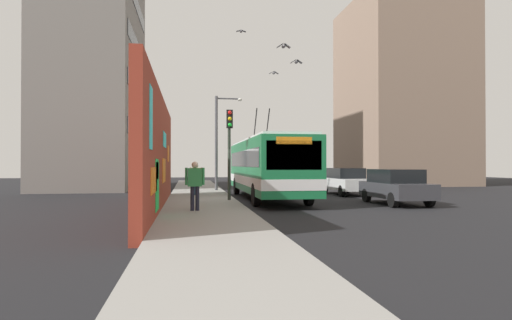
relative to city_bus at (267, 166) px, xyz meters
name	(u,v)px	position (x,y,z in m)	size (l,w,h in m)	color
ground_plane	(235,202)	(-1.41, 1.80, -1.73)	(80.00, 80.00, 0.00)	black
sidewalk_slab	(202,201)	(-1.41, 3.40, -1.65)	(48.00, 3.20, 0.15)	gray
graffiti_wall	(159,154)	(-4.92, 5.15, 0.47)	(15.02, 0.32, 4.40)	maroon
building_far_left	(95,45)	(12.02, 11.00, 9.13)	(12.18, 6.13, 21.72)	gray
building_far_right	(401,94)	(14.83, -15.20, 6.57)	(10.55, 9.26, 16.59)	gray
city_bus	(267,166)	(0.00, 0.00, 0.00)	(11.73, 2.61, 4.87)	#19723F
parked_car_dark_gray	(396,186)	(-3.80, -5.20, -0.90)	(4.08, 1.85, 1.58)	#38383D
parked_car_white	(345,181)	(2.55, -5.20, -0.89)	(4.61, 1.74, 1.58)	white
pedestrian_near_wall	(195,182)	(-6.45, 3.80, -0.54)	(0.23, 0.69, 1.75)	#1E1E2D
pedestrian_midblock	(196,176)	(1.49, 3.61, -0.58)	(0.23, 0.68, 1.69)	#2D3F59
traffic_light	(229,139)	(-2.12, 2.15, 1.24)	(0.49, 0.28, 4.19)	#2D382D
street_lamp	(220,136)	(5.74, 2.04, 1.93)	(0.44, 1.75, 6.06)	#4C4C51
flying_pigeons	(264,38)	(-2.01, 0.51, 6.04)	(8.41, 3.69, 3.79)	slate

